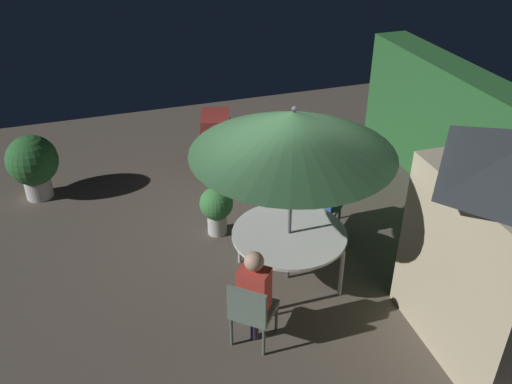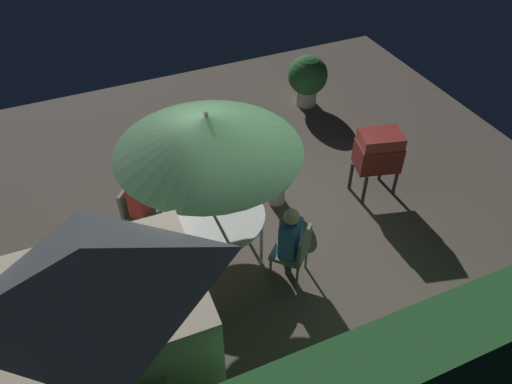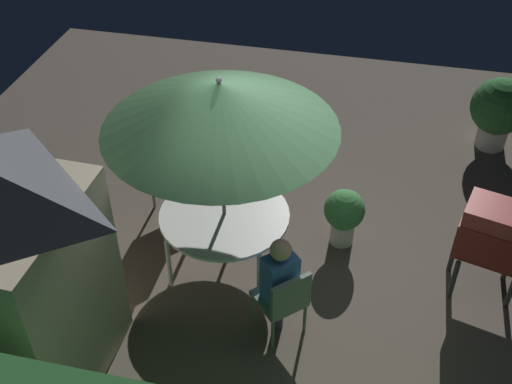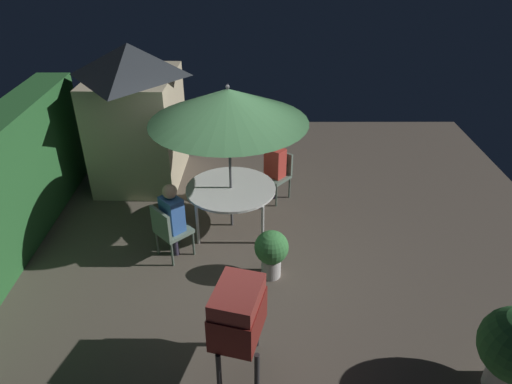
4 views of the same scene
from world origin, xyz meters
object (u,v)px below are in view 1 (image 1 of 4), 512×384
at_px(potted_plant_by_grill, 216,207).
at_px(person_in_blue, 324,189).
at_px(potted_plant_by_shed, 33,163).
at_px(bbq_grill, 216,134).
at_px(chair_far_side, 325,201).
at_px(patio_umbrella, 293,132).
at_px(patio_table, 289,236).
at_px(chair_near_shed, 251,310).
at_px(person_in_red, 254,287).

relative_size(potted_plant_by_grill, person_in_blue, 0.61).
bearing_deg(potted_plant_by_shed, bbq_grill, 84.17).
bearing_deg(chair_far_side, potted_plant_by_shed, -120.04).
relative_size(patio_umbrella, potted_plant_by_shed, 2.27).
bearing_deg(potted_plant_by_grill, chair_far_side, 73.75).
bearing_deg(bbq_grill, person_in_blue, 26.36).
relative_size(patio_table, person_in_blue, 1.18).
distance_m(chair_far_side, potted_plant_by_shed, 4.74).
height_order(bbq_grill, potted_plant_by_shed, bbq_grill).
relative_size(patio_umbrella, potted_plant_by_grill, 3.24).
relative_size(patio_table, chair_far_side, 1.65).
xyz_separation_m(patio_umbrella, chair_near_shed, (0.96, -0.82, -1.64)).
bearing_deg(patio_umbrella, bbq_grill, -175.93).
height_order(potted_plant_by_grill, person_in_blue, person_in_blue).
xyz_separation_m(bbq_grill, person_in_blue, (2.13, 1.05, -0.06)).
bearing_deg(person_in_red, patio_table, 139.47).
bearing_deg(chair_far_side, chair_near_shed, -43.44).
bearing_deg(potted_plant_by_grill, person_in_blue, 71.04).
distance_m(patio_table, person_in_red, 1.18).
distance_m(potted_plant_by_shed, person_in_blue, 4.72).
bearing_deg(person_in_red, bbq_grill, 171.73).
relative_size(bbq_grill, potted_plant_by_grill, 1.57).
bearing_deg(patio_table, potted_plant_by_grill, -154.20).
distance_m(patio_umbrella, potted_plant_by_grill, 2.25).
distance_m(patio_umbrella, person_in_red, 1.81).
xyz_separation_m(chair_near_shed, person_in_blue, (-1.77, 1.67, 0.26)).
relative_size(chair_far_side, potted_plant_by_grill, 1.17).
bearing_deg(chair_far_side, patio_table, -46.38).
bearing_deg(chair_near_shed, chair_far_side, 136.56).
bearing_deg(bbq_grill, person_in_red, -8.27).
relative_size(patio_umbrella, bbq_grill, 2.07).
distance_m(patio_table, person_in_blue, 1.17).
bearing_deg(person_in_red, chair_far_side, 136.45).
distance_m(chair_far_side, person_in_blue, 0.28).
xyz_separation_m(patio_table, potted_plant_by_shed, (-3.24, -3.20, -0.07)).
bearing_deg(patio_umbrella, chair_far_side, 133.62).
relative_size(bbq_grill, chair_near_shed, 1.33).
height_order(chair_near_shed, chair_far_side, same).
distance_m(patio_table, chair_far_side, 1.27).
xyz_separation_m(chair_near_shed, person_in_red, (-0.07, 0.06, 0.26)).
relative_size(patio_table, bbq_grill, 1.24).
distance_m(person_in_red, person_in_blue, 2.34).
bearing_deg(person_in_red, person_in_blue, 136.56).
bearing_deg(bbq_grill, patio_umbrella, 4.07).
height_order(chair_near_shed, potted_plant_by_grill, chair_near_shed).
bearing_deg(patio_table, patio_umbrella, 0.00).
height_order(bbq_grill, potted_plant_by_grill, bbq_grill).
distance_m(chair_far_side, potted_plant_by_grill, 1.61).
relative_size(patio_table, person_in_red, 1.18).
bearing_deg(person_in_red, chair_near_shed, -40.53).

